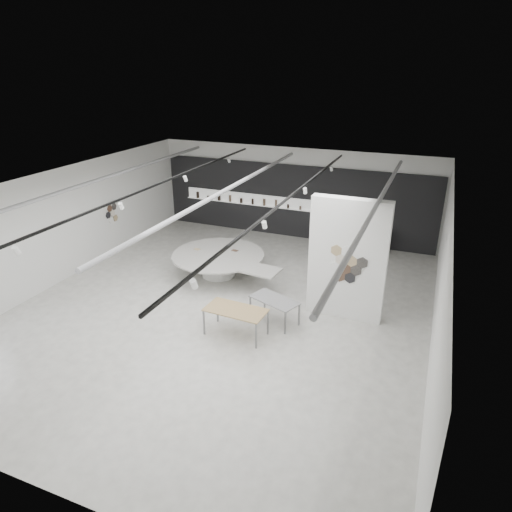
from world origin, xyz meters
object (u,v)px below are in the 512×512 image
at_px(partition_column, 347,260).
at_px(sample_table_wood, 236,311).
at_px(sample_table_stone, 275,301).
at_px(display_island, 220,262).
at_px(kitchen_counter, 365,238).

bearing_deg(partition_column, sample_table_wood, -139.61).
relative_size(partition_column, sample_table_stone, 2.30).
relative_size(sample_table_wood, sample_table_stone, 1.10).
bearing_deg(display_island, partition_column, -7.06).
relative_size(partition_column, kitchen_counter, 2.07).
distance_m(partition_column, kitchen_counter, 5.70).
distance_m(partition_column, sample_table_wood, 3.49).
relative_size(sample_table_stone, kitchen_counter, 0.90).
height_order(partition_column, sample_table_wood, partition_column).
xyz_separation_m(partition_column, display_island, (-4.62, 1.10, -1.26)).
bearing_deg(partition_column, display_island, 166.59).
height_order(partition_column, sample_table_stone, partition_column).
relative_size(display_island, kitchen_counter, 2.46).
bearing_deg(sample_table_wood, sample_table_stone, 54.63).
bearing_deg(display_island, sample_table_wood, -50.88).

